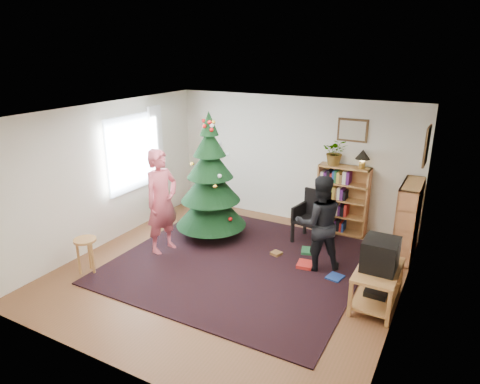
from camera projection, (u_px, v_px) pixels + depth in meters
The scene contains 23 objects.
floor at pixel (231, 271), 6.82m from camera, with size 5.00×5.00×0.00m, color brown.
ceiling at pixel (229, 113), 6.01m from camera, with size 5.00×5.00×0.00m, color white.
wall_back at pixel (292, 160), 8.49m from camera, with size 5.00×0.02×2.50m, color silver.
wall_front at pixel (108, 269), 4.33m from camera, with size 5.00×0.02×2.50m, color silver.
wall_left at pixel (107, 174), 7.54m from camera, with size 0.02×5.00×2.50m, color silver.
wall_right at pixel (405, 229), 5.29m from camera, with size 0.02×5.00×2.50m, color silver.
rug at pixel (240, 262), 7.06m from camera, with size 3.80×3.60×0.02m, color black.
window_pane at pixel (131, 154), 7.94m from camera, with size 0.04×1.20×1.40m, color silver.
curtain at pixel (156, 146), 8.51m from camera, with size 0.06×0.35×1.60m, color white.
picture_back at pixel (353, 130), 7.73m from camera, with size 0.55×0.03×0.42m.
picture_right at pixel (427, 146), 6.53m from camera, with size 0.03×0.50×0.60m.
christmas_tree at pixel (210, 187), 7.72m from camera, with size 1.29×1.29×2.35m.
bookshelf_back at pixel (342, 199), 8.05m from camera, with size 0.95×0.30×1.30m.
bookshelf_right at pixel (408, 220), 7.09m from camera, with size 0.30×0.95×1.30m.
tv_stand at pixel (377, 283), 5.84m from camera, with size 0.55×0.98×0.55m.
crt_tv at pixel (380, 254), 5.70m from camera, with size 0.45×0.49×0.42m.
armchair at pixel (312, 214), 7.74m from camera, with size 0.59×0.59×0.94m.
stool at pixel (86, 247), 6.64m from camera, with size 0.34×0.34×0.57m.
person_standing at pixel (162, 202), 7.21m from camera, with size 0.66×0.43×1.81m, color #C74F5D.
person_by_chair at pixel (319, 223), 6.67m from camera, with size 0.75×0.59×1.55m, color black.
potted_plant at pixel (335, 152), 7.86m from camera, with size 0.44×0.39×0.49m, color gray.
table_lamp at pixel (363, 156), 7.64m from camera, with size 0.26×0.26×0.35m.
floor_clutter at pixel (317, 264), 6.95m from camera, with size 1.71×0.83×0.08m.
Camera 1 is at (3.01, -5.24, 3.40)m, focal length 32.00 mm.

